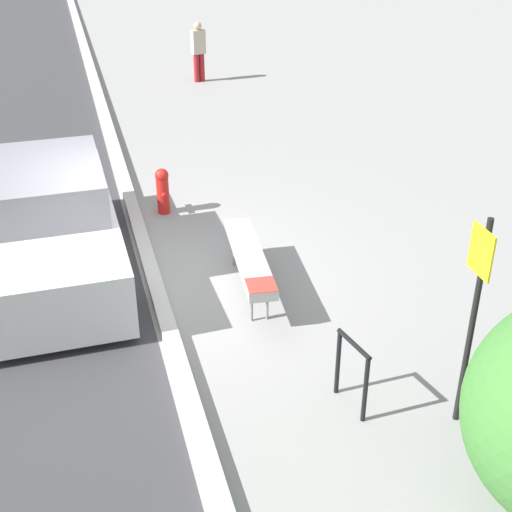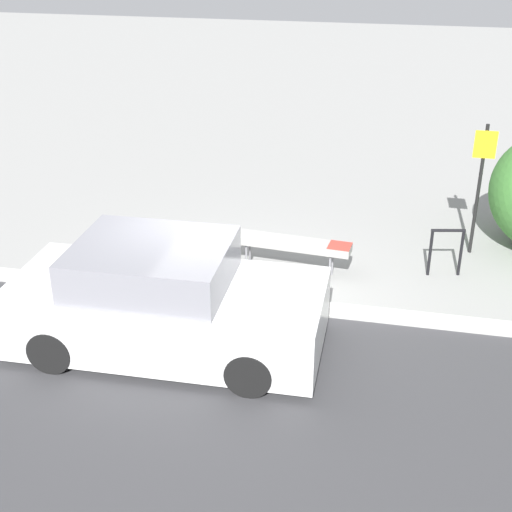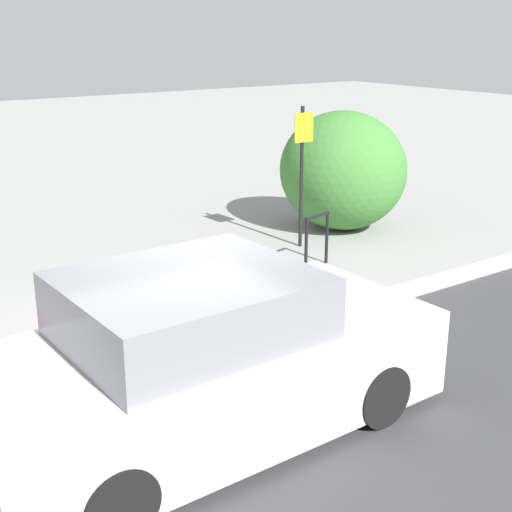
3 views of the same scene
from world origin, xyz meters
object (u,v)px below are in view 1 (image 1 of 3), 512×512
object	(u,v)px
bike_rack	(352,368)
parked_car_near	(44,227)
sign_post	(474,306)
fire_hydrant	(163,190)
bench	(249,257)
pedestrian	(198,50)

from	to	relation	value
bike_rack	parked_car_near	xyz separation A→B (m)	(-3.79, -2.97, 0.18)
sign_post	parked_car_near	bearing A→B (deg)	-137.25
fire_hydrant	parked_car_near	size ratio (longest dim) A/B	0.18
bench	bike_rack	bearing A→B (deg)	14.48
bike_rack	fire_hydrant	xyz separation A→B (m)	(-5.21, -1.13, -0.09)
bench	fire_hydrant	size ratio (longest dim) A/B	2.68
bench	bike_rack	world-z (taller)	bike_rack
bench	pedestrian	world-z (taller)	pedestrian
bike_rack	sign_post	xyz separation A→B (m)	(0.48, 0.98, 0.88)
bench	pedestrian	xyz separation A→B (m)	(-10.30, 1.43, 0.30)
fire_hydrant	pedestrian	distance (m)	7.90
bench	pedestrian	bearing A→B (deg)	177.20
fire_hydrant	bike_rack	bearing A→B (deg)	12.23
bike_rack	sign_post	world-z (taller)	sign_post
sign_post	pedestrian	distance (m)	13.29
sign_post	parked_car_near	world-z (taller)	sign_post
pedestrian	fire_hydrant	bearing A→B (deg)	-119.52
fire_hydrant	pedestrian	world-z (taller)	pedestrian
bike_rack	pedestrian	xyz separation A→B (m)	(-12.80, 1.02, 0.30)
bike_rack	fire_hydrant	bearing A→B (deg)	-167.77
bike_rack	sign_post	distance (m)	1.40
bike_rack	bench	bearing A→B (deg)	-170.66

